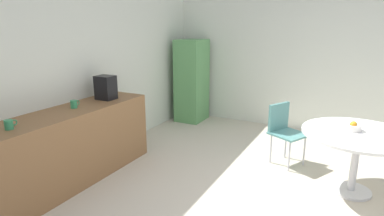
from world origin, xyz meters
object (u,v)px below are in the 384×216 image
object	(u,v)px
mug_green	(9,124)
coffee_maker	(106,88)
round_table	(358,143)
mug_white	(74,104)
chair_teal	(283,126)
locker_cabinet	(192,81)
fruit_bowl	(352,127)

from	to	relation	value
mug_green	coffee_maker	world-z (taller)	coffee_maker
round_table	mug_white	xyz separation A→B (m)	(-1.15, 3.09, 0.34)
chair_teal	mug_green	world-z (taller)	mug_green
coffee_maker	mug_white	bearing A→B (deg)	177.77
round_table	mug_green	world-z (taller)	mug_green
round_table	locker_cabinet	bearing A→B (deg)	60.30
round_table	coffee_maker	xyz separation A→B (m)	(-0.61, 3.07, 0.45)
fruit_bowl	mug_white	distance (m)	3.25
fruit_bowl	coffee_maker	world-z (taller)	coffee_maker
locker_cabinet	fruit_bowl	size ratio (longest dim) A/B	7.99
round_table	coffee_maker	world-z (taller)	coffee_maker
coffee_maker	round_table	bearing A→B (deg)	-78.68
mug_green	chair_teal	bearing A→B (deg)	-40.31
locker_cabinet	chair_teal	world-z (taller)	locker_cabinet
chair_teal	mug_white	world-z (taller)	mug_white
round_table	mug_white	size ratio (longest dim) A/B	9.35
chair_teal	mug_green	bearing A→B (deg)	139.69
round_table	fruit_bowl	bearing A→B (deg)	58.19
mug_white	mug_green	world-z (taller)	same
round_table	chair_teal	bearing A→B (deg)	62.43
locker_cabinet	fruit_bowl	xyz separation A→B (m)	(-1.65, -2.90, -0.03)
chair_teal	mug_white	size ratio (longest dim) A/B	6.43
locker_cabinet	mug_green	xyz separation A→B (m)	(-3.71, 0.05, 0.15)
coffee_maker	chair_teal	bearing A→B (deg)	-63.34
mug_white	coffee_maker	bearing A→B (deg)	-2.23
locker_cabinet	coffee_maker	size ratio (longest dim) A/B	5.01
chair_teal	mug_green	distance (m)	3.29
locker_cabinet	mug_white	world-z (taller)	locker_cabinet
chair_teal	mug_white	xyz separation A→B (m)	(-1.62, 2.19, 0.43)
locker_cabinet	round_table	world-z (taller)	locker_cabinet
round_table	mug_green	distance (m)	3.65
locker_cabinet	chair_teal	size ratio (longest dim) A/B	1.93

